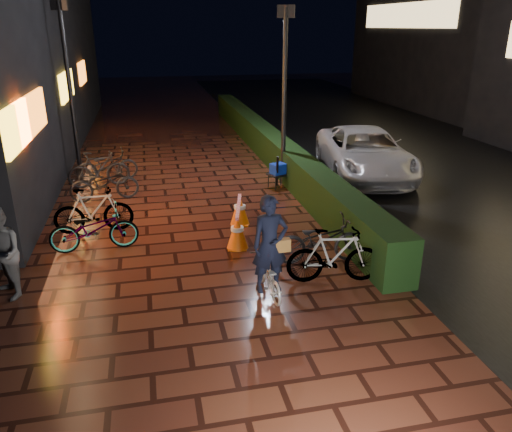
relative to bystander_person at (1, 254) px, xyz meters
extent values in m
plane|color=#381911|center=(3.53, 0.66, -0.83)|extent=(80.00, 80.00, 0.00)
cube|color=black|center=(12.53, 5.66, -0.83)|extent=(11.00, 60.00, 0.01)
cube|color=black|center=(6.83, 8.66, -0.33)|extent=(0.70, 20.00, 1.00)
imported|color=#5A5B5D|center=(0.00, 0.00, 0.00)|extent=(0.96, 1.02, 1.66)
imported|color=silver|center=(9.27, 5.83, -0.10)|extent=(3.29, 5.58, 1.46)
cube|color=yellow|center=(0.08, 2.16, 1.77)|extent=(0.08, 2.00, 0.90)
cube|color=orange|center=(0.08, 3.66, 1.77)|extent=(0.08, 3.00, 0.90)
cube|color=yellow|center=(0.08, 9.66, 1.77)|extent=(0.08, 2.80, 0.90)
cube|color=orange|center=(0.08, 14.66, 1.77)|extent=(0.08, 2.20, 0.90)
cube|color=#FFD88C|center=(16.98, 18.66, 4.17)|extent=(0.06, 10.00, 1.30)
cylinder|color=black|center=(6.51, 5.54, 1.64)|extent=(0.17, 0.17, 4.94)
cube|color=black|center=(6.51, 5.54, 4.01)|extent=(0.47, 0.25, 0.33)
cylinder|color=black|center=(0.46, 7.55, 1.75)|extent=(0.18, 0.18, 5.16)
cube|color=black|center=(0.46, 7.55, 4.23)|extent=(0.50, 0.23, 0.35)
imported|color=silver|center=(4.50, -0.84, -0.49)|extent=(0.55, 1.33, 0.68)
imported|color=black|center=(4.51, -0.94, 0.16)|extent=(0.66, 0.46, 1.74)
cube|color=brown|center=(4.71, -0.94, 0.13)|extent=(0.31, 0.15, 0.22)
cone|color=orange|center=(4.32, 1.20, -0.46)|extent=(0.46, 0.46, 0.74)
cone|color=orange|center=(4.63, 2.53, -0.46)|extent=(0.46, 0.46, 0.74)
cube|color=#E1610B|center=(4.32, 1.20, -0.82)|extent=(0.48, 0.48, 0.03)
cube|color=orange|center=(4.63, 2.53, -0.82)|extent=(0.48, 0.48, 0.03)
cube|color=red|center=(4.48, 1.86, -0.14)|extent=(0.42, 1.56, 0.07)
cube|color=black|center=(6.26, 5.13, -0.43)|extent=(0.69, 0.63, 0.04)
cylinder|color=black|center=(6.12, 4.88, -0.64)|extent=(0.04, 0.04, 0.39)
cylinder|color=black|center=(6.54, 5.04, -0.64)|extent=(0.04, 0.04, 0.39)
cylinder|color=black|center=(5.99, 5.22, -0.64)|extent=(0.04, 0.04, 0.39)
cylinder|color=black|center=(6.40, 5.38, -0.64)|extent=(0.04, 0.04, 0.39)
cube|color=#0D2AB1|center=(6.26, 5.13, -0.25)|extent=(0.50, 0.47, 0.30)
cylinder|color=black|center=(6.18, 4.93, -0.27)|extent=(0.17, 0.45, 0.98)
imported|color=black|center=(1.35, 1.74, -0.35)|extent=(1.86, 0.74, 0.96)
imported|color=black|center=(1.13, 6.36, -0.30)|extent=(1.83, 0.77, 1.06)
imported|color=black|center=(1.36, 5.06, -0.35)|extent=(1.89, 0.86, 0.96)
imported|color=black|center=(1.26, 2.76, -0.30)|extent=(1.78, 0.54, 1.06)
imported|color=black|center=(1.32, 6.98, -0.35)|extent=(1.90, 0.89, 0.96)
imported|color=black|center=(5.82, 0.17, -0.35)|extent=(1.87, 0.78, 0.96)
imported|color=black|center=(5.79, -0.68, -0.30)|extent=(1.83, 0.77, 1.06)
camera|label=1|loc=(2.61, -8.47, 3.66)|focal=35.00mm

